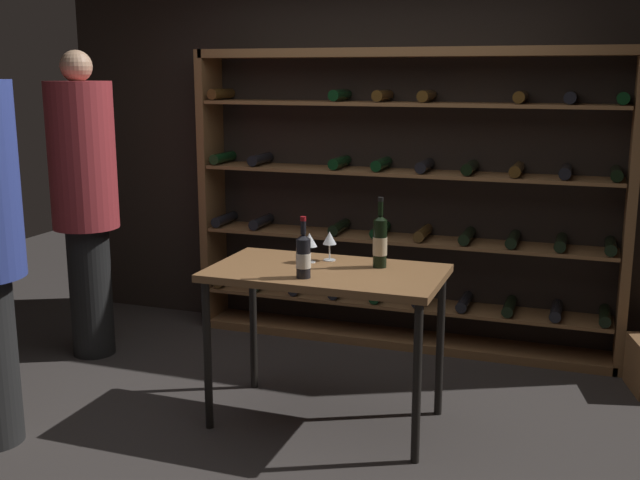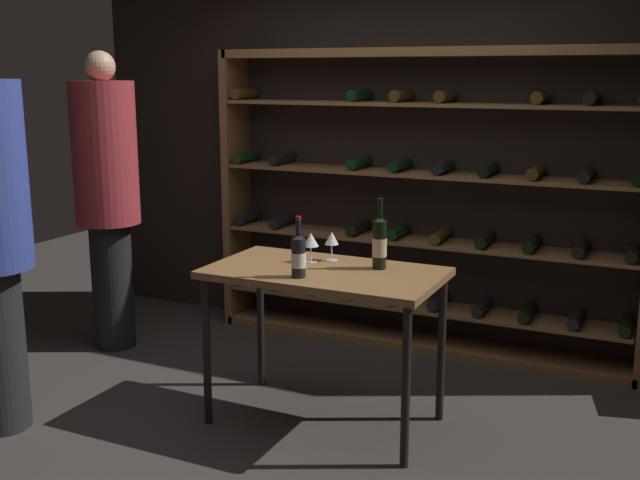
# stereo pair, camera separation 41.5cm
# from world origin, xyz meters

# --- Properties ---
(ground_plane) EXTENTS (9.53, 9.53, 0.00)m
(ground_plane) POSITION_xyz_m (0.00, 0.00, 0.00)
(ground_plane) COLOR #383330
(back_wall) EXTENTS (5.00, 0.10, 2.93)m
(back_wall) POSITION_xyz_m (0.00, 1.77, 1.46)
(back_wall) COLOR black
(back_wall) RESTS_ON ground
(wine_rack) EXTENTS (2.99, 0.32, 2.06)m
(wine_rack) POSITION_xyz_m (0.21, 1.56, 1.01)
(wine_rack) COLOR brown
(wine_rack) RESTS_ON ground
(tasting_table) EXTENTS (1.24, 0.69, 0.87)m
(tasting_table) POSITION_xyz_m (0.12, 0.19, 0.78)
(tasting_table) COLOR brown
(tasting_table) RESTS_ON ground
(person_host_in_suit) EXTENTS (0.43, 0.43, 2.04)m
(person_host_in_suit) POSITION_xyz_m (-1.73, 0.65, 1.13)
(person_host_in_suit) COLOR black
(person_host_in_suit) RESTS_ON ground
(wine_bottle_gold_foil) EXTENTS (0.08, 0.08, 0.32)m
(wine_bottle_gold_foil) POSITION_xyz_m (0.06, -0.01, 0.98)
(wine_bottle_gold_foil) COLOR black
(wine_bottle_gold_foil) RESTS_ON tasting_table
(wine_bottle_amber_reserve) EXTENTS (0.08, 0.08, 0.38)m
(wine_bottle_amber_reserve) POSITION_xyz_m (0.37, 0.34, 1.01)
(wine_bottle_amber_reserve) COLOR black
(wine_bottle_amber_reserve) RESTS_ON tasting_table
(wine_glass_stemmed_left) EXTENTS (0.08, 0.08, 0.16)m
(wine_glass_stemmed_left) POSITION_xyz_m (0.07, 0.39, 0.99)
(wine_glass_stemmed_left) COLOR silver
(wine_glass_stemmed_left) RESTS_ON tasting_table
(wine_glass_stemmed_center) EXTENTS (0.09, 0.09, 0.16)m
(wine_glass_stemmed_center) POSITION_xyz_m (-0.02, 0.31, 0.99)
(wine_glass_stemmed_center) COLOR silver
(wine_glass_stemmed_center) RESTS_ON tasting_table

